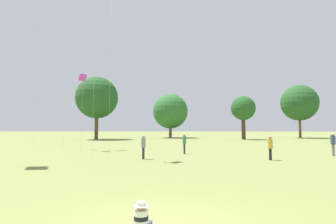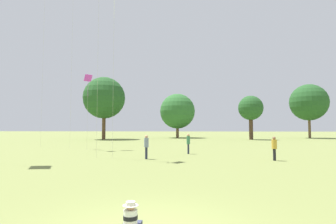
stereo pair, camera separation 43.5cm
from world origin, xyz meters
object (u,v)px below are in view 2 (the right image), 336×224
distant_tree_1 (309,102)px  distant_tree_3 (177,111)px  seated_toddler (131,217)px  kite_5 (88,81)px  person_standing_4 (188,142)px  person_standing_1 (274,146)px  distant_tree_2 (104,98)px  distant_tree_0 (251,108)px  person_standing_2 (146,145)px

distant_tree_1 → distant_tree_3: 28.01m
seated_toddler → kite_5: size_ratio=0.08×
person_standing_4 → person_standing_1: bearing=-98.2°
person_standing_1 → distant_tree_2: 38.36m
person_standing_1 → distant_tree_0: 32.45m
kite_5 → distant_tree_2: bearing=-73.0°
person_standing_2 → distant_tree_0: bearing=-112.7°
person_standing_4 → distant_tree_3: distant_tree_3 is taller
seated_toddler → person_standing_2: (-1.73, 12.59, 0.76)m
seated_toddler → person_standing_4: (1.21, 16.47, 0.78)m
seated_toddler → kite_5: kite_5 is taller
person_standing_4 → kite_5: size_ratio=0.23×
distant_tree_2 → kite_5: bearing=-75.3°
person_standing_1 → distant_tree_2: size_ratio=0.13×
distant_tree_0 → kite_5: bearing=-131.0°
seated_toddler → distant_tree_0: bearing=78.2°
person_standing_1 → distant_tree_1: (19.71, 39.42, 6.62)m
kite_5 → distant_tree_2: (-6.25, 23.83, 1.09)m
kite_5 → distant_tree_2: size_ratio=0.62×
person_standing_4 → distant_tree_0: size_ratio=0.21×
seated_toddler → person_standing_1: (6.98, 12.45, 0.70)m
person_standing_2 → distant_tree_2: size_ratio=0.14×
person_standing_1 → person_standing_4: person_standing_4 is taller
distant_tree_2 → distant_tree_0: bearing=1.8°
distant_tree_0 → distant_tree_1: bearing=29.4°
distant_tree_0 → distant_tree_1: size_ratio=0.71×
distant_tree_1 → person_standing_1: bearing=-116.6°
distant_tree_0 → distant_tree_2: distant_tree_2 is taller
person_standing_1 → kite_5: kite_5 is taller
person_standing_4 → kite_5: 11.84m
kite_5 → distant_tree_3: (7.46, 32.51, -1.00)m
person_standing_1 → person_standing_2: person_standing_2 is taller
person_standing_4 → distant_tree_3: bearing=30.7°
person_standing_1 → distant_tree_1: distant_tree_1 is taller
seated_toddler → person_standing_2: 12.73m
person_standing_1 → distant_tree_0: distant_tree_0 is taller
kite_5 → distant_tree_3: distant_tree_3 is taller
kite_5 → distant_tree_1: bearing=-135.1°
seated_toddler → person_standing_4: bearing=90.1°
person_standing_4 → distant_tree_0: 30.25m
seated_toddler → distant_tree_2: bearing=113.5°
person_standing_2 → distant_tree_2: bearing=-64.5°
person_standing_4 → distant_tree_0: (11.55, 27.54, 4.78)m
person_standing_4 → distant_tree_1: distant_tree_1 is taller
distant_tree_0 → person_standing_1: bearing=-100.4°
person_standing_1 → person_standing_2: (-8.71, 0.14, 0.06)m
seated_toddler → person_standing_1: 14.29m
distant_tree_2 → distant_tree_3: size_ratio=1.23×
distant_tree_0 → distant_tree_1: distant_tree_1 is taller
distant_tree_0 → distant_tree_2: 27.82m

